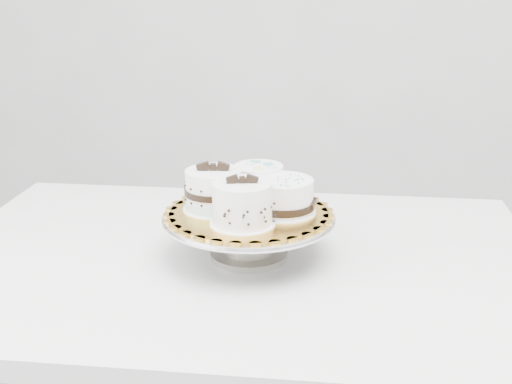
# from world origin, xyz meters

# --- Properties ---
(table) EXTENTS (1.21, 0.82, 0.75)m
(table) POSITION_xyz_m (-0.00, 0.24, 0.67)
(table) COLOR white
(table) RESTS_ON floor
(cake_stand) EXTENTS (0.33, 0.33, 0.09)m
(cake_stand) POSITION_xyz_m (0.02, 0.24, 0.81)
(cake_stand) COLOR gray
(cake_stand) RESTS_ON table
(cake_board) EXTENTS (0.33, 0.33, 0.00)m
(cake_board) POSITION_xyz_m (0.02, 0.24, 0.84)
(cake_board) COLOR gold
(cake_board) RESTS_ON cake_stand
(cake_swirl) EXTENTS (0.13, 0.13, 0.10)m
(cake_swirl) POSITION_xyz_m (0.02, 0.18, 0.88)
(cake_swirl) COLOR white
(cake_swirl) RESTS_ON cake_board
(cake_banded) EXTENTS (0.12, 0.12, 0.10)m
(cake_banded) POSITION_xyz_m (-0.05, 0.25, 0.88)
(cake_banded) COLOR white
(cake_banded) RESTS_ON cake_board
(cake_dots) EXTENTS (0.12, 0.12, 0.07)m
(cake_dots) POSITION_xyz_m (0.03, 0.31, 0.88)
(cake_dots) COLOR white
(cake_dots) RESTS_ON cake_board
(cake_ribbon) EXTENTS (0.13, 0.13, 0.07)m
(cake_ribbon) POSITION_xyz_m (0.08, 0.25, 0.87)
(cake_ribbon) COLOR white
(cake_ribbon) RESTS_ON cake_board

